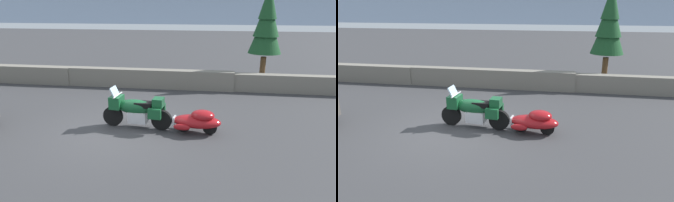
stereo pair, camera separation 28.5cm
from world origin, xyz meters
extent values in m
plane|color=#38383A|center=(0.00, 0.00, 0.00)|extent=(80.00, 80.00, 0.00)
cube|color=slate|center=(-8.00, 5.33, 0.44)|extent=(8.00, 0.59, 0.89)
cube|color=slate|center=(0.00, 5.34, 0.45)|extent=(8.00, 0.54, 0.89)
cube|color=slate|center=(8.00, 5.40, 0.41)|extent=(8.00, 0.49, 0.82)
cylinder|color=black|center=(-0.20, 0.46, 0.33)|extent=(0.67, 0.19, 0.66)
cylinder|color=black|center=(1.44, 0.32, 0.33)|extent=(0.67, 0.19, 0.66)
cube|color=silver|center=(0.67, 0.39, 0.38)|extent=(0.63, 0.49, 0.36)
ellipsoid|color=#144C28|center=(0.57, 0.40, 0.71)|extent=(1.23, 0.53, 0.48)
cube|color=#144C28|center=(-0.05, 0.45, 0.83)|extent=(0.40, 0.55, 0.40)
cube|color=#9EB7C6|center=(-0.10, 0.45, 1.16)|extent=(0.22, 0.45, 0.34)
cube|color=black|center=(0.87, 0.37, 0.81)|extent=(0.59, 0.40, 0.16)
cube|color=#144C28|center=(1.34, 0.33, 0.91)|extent=(0.35, 0.42, 0.28)
cube|color=#144C28|center=(1.27, 0.04, 0.63)|extent=(0.41, 0.19, 0.32)
cube|color=#144C28|center=(1.32, 0.64, 0.63)|extent=(0.41, 0.19, 0.32)
cylinder|color=silver|center=(0.00, 0.44, 1.06)|extent=(0.10, 0.70, 0.04)
cylinder|color=silver|center=(-0.15, 0.45, 0.58)|extent=(0.26, 0.09, 0.54)
cylinder|color=black|center=(2.16, 0.27, 0.22)|extent=(0.45, 0.13, 0.44)
cylinder|color=black|center=(2.98, 0.20, 0.22)|extent=(0.45, 0.13, 0.44)
ellipsoid|color=maroon|center=(2.57, 0.23, 0.38)|extent=(1.55, 0.80, 0.40)
ellipsoid|color=maroon|center=(2.75, 0.22, 0.60)|extent=(0.76, 0.62, 0.32)
cube|color=silver|center=(1.86, 0.29, 0.36)|extent=(0.09, 0.32, 0.24)
ellipsoid|color=maroon|center=(2.13, -0.05, 0.28)|extent=(0.53, 0.18, 0.20)
ellipsoid|color=maroon|center=(2.18, 0.59, 0.28)|extent=(0.53, 0.18, 0.20)
cylinder|color=silver|center=(1.47, 0.32, 0.27)|extent=(0.70, 0.11, 0.05)
cylinder|color=brown|center=(5.45, 6.72, 0.70)|extent=(0.27, 0.27, 1.40)
cone|color=#194723|center=(5.45, 6.72, 2.69)|extent=(1.56, 1.56, 2.21)
cone|color=#194723|center=(5.45, 6.72, 3.36)|extent=(1.21, 1.21, 1.94)
cone|color=#194723|center=(5.45, 6.72, 4.02)|extent=(0.86, 0.86, 1.66)
camera|label=1|loc=(2.95, -8.43, 3.82)|focal=32.00mm
camera|label=2|loc=(3.23, -8.39, 3.82)|focal=32.00mm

